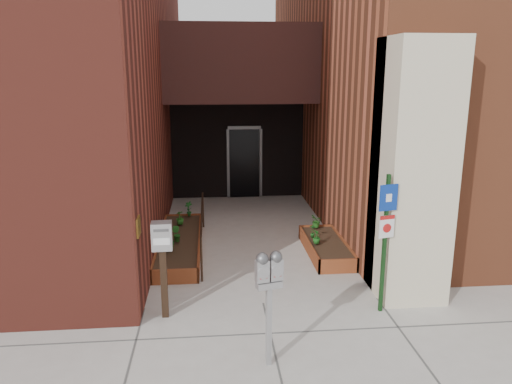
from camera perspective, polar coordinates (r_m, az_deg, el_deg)
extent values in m
plane|color=#9E9991|center=(8.72, 0.82, -12.60)|extent=(80.00, 80.00, 0.00)
cube|color=maroon|center=(15.38, -26.10, 16.77)|extent=(8.00, 14.60, 10.00)
cube|color=brown|center=(16.43, 20.22, 17.05)|extent=(8.00, 13.70, 10.00)
cube|color=beige|center=(8.81, 17.46, 2.20)|extent=(1.10, 1.20, 4.40)
cube|color=black|center=(13.77, -1.88, 14.43)|extent=(4.20, 2.00, 2.00)
cube|color=black|center=(15.36, -2.13, 5.03)|extent=(4.00, 0.30, 3.00)
cube|color=black|center=(15.27, -1.32, 3.27)|extent=(0.90, 0.06, 2.10)
cube|color=#B79338|center=(8.01, -13.32, -3.88)|extent=(0.04, 0.30, 0.30)
cube|color=maroon|center=(9.48, -9.28, -9.53)|extent=(0.90, 0.04, 0.30)
cube|color=maroon|center=(12.81, -8.26, -3.16)|extent=(0.90, 0.04, 0.30)
cube|color=maroon|center=(11.16, -10.91, -5.90)|extent=(0.04, 3.60, 0.30)
cube|color=maroon|center=(11.11, -6.47, -5.83)|extent=(0.04, 3.60, 0.30)
cube|color=black|center=(11.13, -8.69, -5.96)|extent=(0.82, 3.52, 0.26)
cube|color=maroon|center=(9.94, 9.43, -8.38)|extent=(0.80, 0.04, 0.30)
cube|color=maroon|center=(11.91, 6.82, -4.46)|extent=(0.80, 0.04, 0.30)
cube|color=maroon|center=(10.84, 6.03, -6.33)|extent=(0.04, 2.20, 0.30)
cube|color=maroon|center=(11.01, 9.94, -6.15)|extent=(0.04, 2.20, 0.30)
cube|color=black|center=(10.92, 8.00, -6.34)|extent=(0.72, 2.12, 0.26)
cylinder|color=black|center=(9.41, -6.26, -7.62)|extent=(0.04, 0.04, 0.90)
cylinder|color=black|center=(12.54, -6.07, -2.04)|extent=(0.04, 0.04, 0.90)
cylinder|color=black|center=(10.83, -6.21, -2.27)|extent=(0.04, 3.30, 0.04)
cube|color=#A0A0A2|center=(6.88, 1.46, -15.13)|extent=(0.08, 0.08, 1.12)
cube|color=#A0A0A2|center=(6.60, 1.49, -10.53)|extent=(0.36, 0.21, 0.09)
cube|color=#A0A0A2|center=(6.49, 0.71, -9.03)|extent=(0.19, 0.15, 0.29)
sphere|color=#59595B|center=(6.43, 0.71, -7.64)|extent=(0.17, 0.17, 0.17)
cube|color=white|center=(6.43, 0.89, -9.03)|extent=(0.10, 0.03, 0.06)
cube|color=#B21414|center=(6.47, 0.88, -9.77)|extent=(0.10, 0.03, 0.03)
cube|color=#A0A0A2|center=(6.55, 2.29, -8.80)|extent=(0.19, 0.15, 0.29)
sphere|color=#59595B|center=(6.49, 2.31, -7.43)|extent=(0.17, 0.17, 0.17)
cube|color=white|center=(6.49, 2.49, -8.81)|extent=(0.10, 0.03, 0.06)
cube|color=#B21414|center=(6.53, 2.48, -9.54)|extent=(0.10, 0.03, 0.03)
cube|color=#133514|center=(8.28, 14.45, -5.86)|extent=(0.06, 0.06, 2.31)
cube|color=navy|center=(8.03, 14.91, -0.63)|extent=(0.31, 0.10, 0.42)
cube|color=white|center=(8.02, 14.94, -0.64)|extent=(0.11, 0.04, 0.13)
cube|color=white|center=(8.15, 14.71, -3.85)|extent=(0.26, 0.08, 0.37)
cube|color=#B21414|center=(8.11, 14.79, -2.83)|extent=(0.26, 0.07, 0.06)
cylinder|color=#B21414|center=(8.15, 14.75, -4.01)|extent=(0.15, 0.05, 0.15)
cube|color=black|center=(8.19, -10.46, -10.19)|extent=(0.11, 0.11, 1.16)
cube|color=#B5B5B8|center=(7.90, -10.71, -4.95)|extent=(0.32, 0.24, 0.44)
cube|color=#59595B|center=(7.75, -10.81, -4.35)|extent=(0.23, 0.02, 0.04)
cube|color=white|center=(7.81, -10.75, -5.60)|extent=(0.25, 0.02, 0.11)
imported|color=#1B5E1B|center=(10.33, -9.90, -5.42)|extent=(0.44, 0.44, 0.40)
imported|color=#1A4F16|center=(10.79, -9.11, -4.75)|extent=(0.26, 0.26, 0.33)
imported|color=#225F1B|center=(11.93, -8.69, -2.90)|extent=(0.25, 0.25, 0.33)
imported|color=#17511A|center=(12.54, -7.69, -1.91)|extent=(0.28, 0.28, 0.37)
imported|color=#195418|center=(10.61, 6.94, -5.11)|extent=(0.19, 0.19, 0.29)
imported|color=#175218|center=(10.95, 6.53, -4.45)|extent=(0.21, 0.21, 0.30)
imported|color=#23601B|center=(11.64, 6.93, -3.33)|extent=(0.29, 0.29, 0.30)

